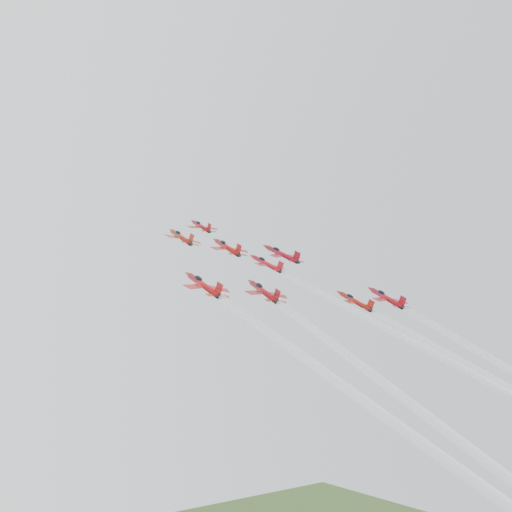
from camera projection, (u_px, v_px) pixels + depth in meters
jet_lead at (201, 226)px, 154.49m from camera, size 8.91×11.75×6.34m
jet_row2_left at (181, 237)px, 134.91m from camera, size 9.62×12.68×6.84m
jet_row2_center at (227, 247)px, 137.46m from camera, size 10.18×13.42×7.24m
jet_row2_right at (281, 254)px, 147.19m from camera, size 10.43×13.75×7.42m
jet_center at (405, 346)px, 98.28m from camera, size 8.90×87.41×42.64m
jet_rear_farleft at (388, 428)px, 66.07m from camera, size 9.50×93.35×45.54m
jet_rear_left at (451, 417)px, 73.80m from camera, size 9.15×89.90×43.86m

